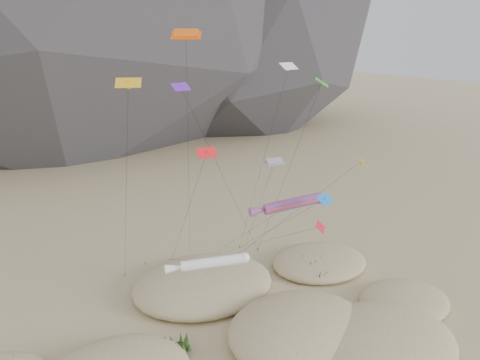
{
  "coord_description": "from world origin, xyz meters",
  "views": [
    {
      "loc": [
        -20.95,
        -26.5,
        27.49
      ],
      "look_at": [
        1.92,
        12.0,
        13.62
      ],
      "focal_mm": 35.0,
      "sensor_mm": 36.0,
      "label": 1
    }
  ],
  "objects": [
    {
      "name": "delta_kites",
      "position": [
        5.24,
        10.88,
        18.14
      ],
      "size": [
        24.65,
        19.07,
        24.55
      ],
      "color": "yellow",
      "rests_on": "ground"
    },
    {
      "name": "dune_grass",
      "position": [
        -1.06,
        3.54,
        0.83
      ],
      "size": [
        41.8,
        27.99,
        1.53
      ],
      "color": "black",
      "rests_on": "ground"
    },
    {
      "name": "multi_parafoil",
      "position": [
        5.01,
        10.52,
        15.24
      ],
      "size": [
        6.11,
        14.31,
        15.87
      ],
      "color": "#FF1A2D",
      "rests_on": "ground"
    },
    {
      "name": "white_tube_kite",
      "position": [
        -4.8,
        5.81,
        8.92
      ],
      "size": [
        6.95,
        21.05,
        9.65
      ],
      "color": "silver",
      "rests_on": "ground"
    },
    {
      "name": "dunes",
      "position": [
        -1.64,
        3.51,
        0.75
      ],
      "size": [
        50.34,
        38.75,
        4.26
      ],
      "color": "#CCB789",
      "rests_on": "ground"
    },
    {
      "name": "rainbow_tube_kite",
      "position": [
        6.09,
        9.14,
        11.15
      ],
      "size": [
        8.12,
        15.85,
        12.06
      ],
      "color": "#FF481A",
      "rests_on": "ground"
    },
    {
      "name": "kite_stakes",
      "position": [
        2.34,
        22.51,
        0.15
      ],
      "size": [
        17.57,
        4.35,
        0.3
      ],
      "color": "#3F2D1E",
      "rests_on": "ground"
    },
    {
      "name": "orange_parafoil",
      "position": [
        -1.77,
        15.78,
        27.28
      ],
      "size": [
        5.57,
        11.18,
        28.11
      ],
      "color": "#E0530B",
      "rests_on": "ground"
    }
  ]
}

